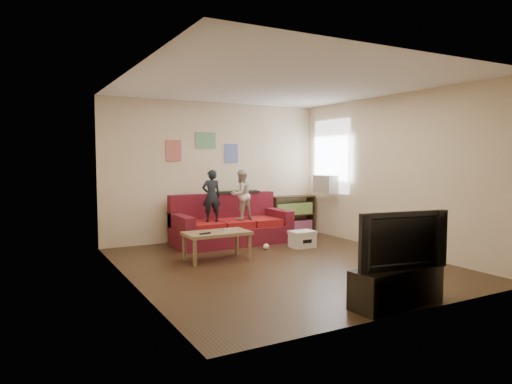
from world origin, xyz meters
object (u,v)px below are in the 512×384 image
sofa (230,226)px  television (398,239)px  child_b (241,195)px  coffee_table (217,236)px  bookshelf (292,217)px  file_box (302,239)px  tv_stand (396,286)px  child_a (211,196)px

sofa → television: television is taller
child_b → coffee_table: bearing=34.4°
child_b → bookshelf: 1.69m
bookshelf → file_box: (-0.69, -1.39, -0.20)m
sofa → tv_stand: (0.04, -4.18, -0.11)m
child_a → television: (0.49, -4.01, -0.19)m
coffee_table → television: television is taller
child_b → coffee_table: 1.52m
sofa → bookshelf: bearing=12.6°
child_a → bookshelf: bearing=-156.9°
coffee_table → television: size_ratio=0.93×
sofa → coffee_table: (-0.81, -1.23, 0.07)m
bookshelf → file_box: 1.56m
child_b → coffee_table: child_b is taller
bookshelf → child_b: bearing=-160.1°
child_b → child_a: bearing=-13.4°
sofa → bookshelf: size_ratio=2.18×
child_b → tv_stand: (-0.11, -4.01, -0.71)m
child_a → television: 4.04m
bookshelf → television: (-1.60, -4.55, 0.38)m
child_b → tv_stand: bearing=75.1°
bookshelf → tv_stand: bearing=-109.4°
coffee_table → file_box: (1.77, 0.21, -0.24)m
child_a → bookshelf: child_a is taller
sofa → file_box: (0.96, -1.02, -0.17)m
sofa → bookshelf: sofa is taller
television → file_box: bearing=83.1°
coffee_table → bookshelf: 2.93m
file_box → sofa: bearing=133.2°
sofa → television: 4.20m
tv_stand → bookshelf: bearing=66.3°
child_a → file_box: size_ratio=2.16×
child_a → tv_stand: 4.10m
sofa → child_a: 0.78m
coffee_table → child_a: bearing=71.2°
bookshelf → television: 4.84m
file_box → coffee_table: bearing=-173.2°
sofa → child_a: bearing=-158.9°
child_b → bookshelf: (1.49, 0.54, -0.57)m
sofa → bookshelf: 1.68m
sofa → coffee_table: size_ratio=2.14×
bookshelf → television: bearing=-109.4°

